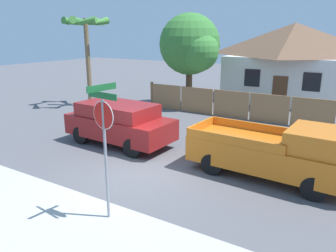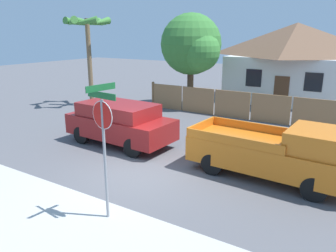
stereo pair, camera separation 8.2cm
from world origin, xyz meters
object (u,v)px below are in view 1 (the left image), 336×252
at_px(stop_sign, 104,130).
at_px(house, 292,61).
at_px(palm_tree, 86,30).
at_px(red_suv, 119,122).
at_px(orange_pickup, 276,152).
at_px(oak_tree, 191,46).

bearing_deg(stop_sign, house, 94.95).
distance_m(house, palm_tree, 13.72).
distance_m(house, red_suv, 14.21).
bearing_deg(orange_pickup, stop_sign, -120.18).
xyz_separation_m(orange_pickup, stop_sign, (-2.98, -4.61, 1.43)).
bearing_deg(orange_pickup, house, 102.92).
xyz_separation_m(house, palm_tree, (-10.50, -8.59, 2.01)).
bearing_deg(red_suv, oak_tree, 99.27).
relative_size(house, oak_tree, 1.49).
xyz_separation_m(house, stop_sign, (-0.55, -18.15, -0.39)).
height_order(oak_tree, red_suv, oak_tree).
xyz_separation_m(oak_tree, palm_tree, (-5.58, -3.21, 0.93)).
height_order(oak_tree, stop_sign, oak_tree).
bearing_deg(stop_sign, palm_tree, 142.84).
distance_m(palm_tree, red_suv, 8.99).
relative_size(palm_tree, orange_pickup, 1.06).
height_order(palm_tree, orange_pickup, palm_tree).
xyz_separation_m(house, red_suv, (-3.99, -13.53, -1.74)).
relative_size(oak_tree, palm_tree, 1.05).
bearing_deg(red_suv, stop_sign, -50.55).
distance_m(oak_tree, orange_pickup, 11.36).
relative_size(red_suv, orange_pickup, 0.90).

